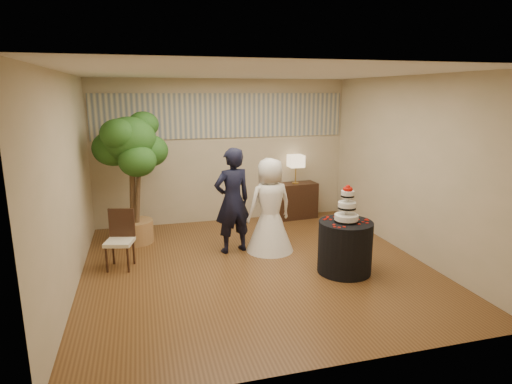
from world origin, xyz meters
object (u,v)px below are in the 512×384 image
object	(u,v)px
bride	(270,205)
groom	(232,201)
console	(295,201)
table_lamp	(296,169)
ficus_tree	(132,178)
side_chair	(119,240)
cake_table	(345,247)
wedding_cake	(347,203)

from	to	relation	value
bride	groom	bearing A→B (deg)	-21.23
console	table_lamp	distance (m)	0.66
ficus_tree	side_chair	xyz separation A→B (m)	(-0.21, -1.11, -0.71)
cake_table	wedding_cake	xyz separation A→B (m)	(0.00, 0.00, 0.65)
cake_table	wedding_cake	bearing A→B (deg)	0.00
groom	cake_table	world-z (taller)	groom
console	table_lamp	world-z (taller)	table_lamp
groom	console	distance (m)	2.30
bride	cake_table	world-z (taller)	bride
cake_table	table_lamp	xyz separation A→B (m)	(0.26, 2.77, 0.64)
console	ficus_tree	size ratio (longest dim) A/B	0.39
groom	ficus_tree	distance (m)	1.79
side_chair	cake_table	bearing A→B (deg)	-2.73
console	side_chair	world-z (taller)	side_chair
table_lamp	cake_table	bearing A→B (deg)	-95.42
groom	cake_table	xyz separation A→B (m)	(1.38, -1.23, -0.48)
wedding_cake	table_lamp	distance (m)	2.78
groom	bride	bearing A→B (deg)	154.47
table_lamp	side_chair	distance (m)	3.88
console	side_chair	bearing A→B (deg)	-157.40
groom	console	bearing A→B (deg)	-151.27
groom	wedding_cake	size ratio (longest dim) A/B	3.19
ficus_tree	side_chair	distance (m)	1.33
wedding_cake	console	bearing A→B (deg)	84.58
wedding_cake	ficus_tree	xyz separation A→B (m)	(-2.92, 2.09, 0.11)
bride	table_lamp	size ratio (longest dim) A/B	2.65
table_lamp	bride	bearing A→B (deg)	-122.37
groom	wedding_cake	distance (m)	1.86
console	table_lamp	bearing A→B (deg)	0.00
bride	table_lamp	xyz separation A→B (m)	(1.05, 1.65, 0.25)
groom	side_chair	distance (m)	1.82
cake_table	wedding_cake	world-z (taller)	wedding_cake
cake_table	ficus_tree	size ratio (longest dim) A/B	0.34
ficus_tree	table_lamp	bearing A→B (deg)	11.98
cake_table	console	size ratio (longest dim) A/B	0.88
ficus_tree	side_chair	world-z (taller)	ficus_tree
cake_table	side_chair	xyz separation A→B (m)	(-3.13, 0.98, 0.06)
bride	ficus_tree	xyz separation A→B (m)	(-2.13, 0.98, 0.37)
groom	wedding_cake	bearing A→B (deg)	123.83
wedding_cake	ficus_tree	distance (m)	3.59
table_lamp	side_chair	world-z (taller)	table_lamp
wedding_cake	console	distance (m)	2.86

